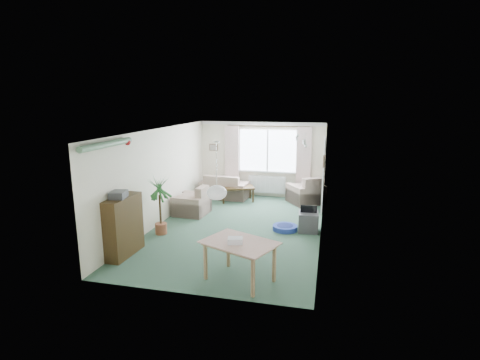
% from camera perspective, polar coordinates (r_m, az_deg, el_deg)
% --- Properties ---
extents(ground, '(6.50, 6.50, 0.00)m').
position_cam_1_polar(ground, '(9.25, -0.44, -7.36)').
color(ground, '#30513F').
extents(window, '(1.80, 0.03, 1.30)m').
position_cam_1_polar(window, '(11.95, 4.24, 4.50)').
color(window, white).
extents(curtain_rod, '(2.60, 0.03, 0.03)m').
position_cam_1_polar(curtain_rod, '(11.79, 4.23, 8.16)').
color(curtain_rod, black).
extents(curtain_left, '(0.45, 0.08, 2.00)m').
position_cam_1_polar(curtain_left, '(12.12, -1.24, 3.55)').
color(curtain_left, beige).
extents(curtain_right, '(0.45, 0.08, 2.00)m').
position_cam_1_polar(curtain_right, '(11.75, 9.68, 3.10)').
color(curtain_right, beige).
extents(radiator, '(1.20, 0.10, 0.55)m').
position_cam_1_polar(radiator, '(12.11, 4.12, -0.69)').
color(radiator, white).
extents(doorway, '(0.03, 0.95, 2.00)m').
position_cam_1_polar(doorway, '(10.86, 12.63, 0.78)').
color(doorway, black).
extents(pendant_lamp, '(0.36, 0.36, 0.36)m').
position_cam_1_polar(pendant_lamp, '(6.64, -3.57, -1.94)').
color(pendant_lamp, white).
extents(tinsel_garland, '(1.60, 1.60, 0.12)m').
position_cam_1_polar(tinsel_garland, '(7.40, -19.62, 5.13)').
color(tinsel_garland, '#196626').
extents(bauble_cluster_a, '(0.20, 0.20, 0.20)m').
position_cam_1_polar(bauble_cluster_a, '(9.43, 8.62, 6.73)').
color(bauble_cluster_a, silver).
extents(bauble_cluster_b, '(0.20, 0.20, 0.20)m').
position_cam_1_polar(bauble_cluster_b, '(8.22, 9.97, 5.88)').
color(bauble_cluster_b, silver).
extents(wall_picture_back, '(0.28, 0.03, 0.22)m').
position_cam_1_polar(wall_picture_back, '(12.36, -4.06, 5.00)').
color(wall_picture_back, brown).
extents(wall_picture_right, '(0.03, 0.24, 0.30)m').
position_cam_1_polar(wall_picture_right, '(9.78, 12.63, 2.80)').
color(wall_picture_right, brown).
extents(sofa, '(1.56, 0.90, 0.75)m').
position_cam_1_polar(sofa, '(11.97, -2.38, -0.93)').
color(sofa, tan).
rests_on(sofa, ground).
extents(armchair_corner, '(1.26, 1.25, 0.83)m').
position_cam_1_polar(armchair_corner, '(11.52, 10.01, -1.44)').
color(armchair_corner, beige).
rests_on(armchair_corner, ground).
extents(armchair_left, '(0.90, 0.94, 0.79)m').
position_cam_1_polar(armchair_left, '(10.34, -7.40, -3.05)').
color(armchair_left, beige).
rests_on(armchair_left, ground).
extents(coffee_table, '(1.15, 0.91, 0.46)m').
position_cam_1_polar(coffee_table, '(11.58, -0.44, -2.13)').
color(coffee_table, black).
rests_on(coffee_table, ground).
extents(photo_frame, '(0.12, 0.05, 0.16)m').
position_cam_1_polar(photo_frame, '(11.54, -0.73, -0.61)').
color(photo_frame, brown).
rests_on(photo_frame, coffee_table).
extents(bookshelf, '(0.36, 1.00, 1.21)m').
position_cam_1_polar(bookshelf, '(7.91, -17.36, -6.74)').
color(bookshelf, black).
rests_on(bookshelf, ground).
extents(hifi_box, '(0.34, 0.40, 0.14)m').
position_cam_1_polar(hifi_box, '(7.65, -18.04, -2.14)').
color(hifi_box, '#3C3C41').
rests_on(hifi_box, bookshelf).
extents(houseplant, '(0.59, 0.59, 1.37)m').
position_cam_1_polar(houseplant, '(8.88, -12.10, -3.84)').
color(houseplant, '#255E20').
rests_on(houseplant, ground).
extents(dining_table, '(1.31, 1.12, 0.69)m').
position_cam_1_polar(dining_table, '(6.63, -0.06, -12.37)').
color(dining_table, '#A77C5B').
rests_on(dining_table, ground).
extents(gift_box, '(0.28, 0.23, 0.12)m').
position_cam_1_polar(gift_box, '(6.41, -0.73, -9.30)').
color(gift_box, white).
rests_on(gift_box, dining_table).
extents(tv_cube, '(0.50, 0.54, 0.46)m').
position_cam_1_polar(tv_cube, '(9.14, 10.35, -6.28)').
color(tv_cube, '#3B3B40').
rests_on(tv_cube, ground).
extents(pet_bed, '(0.79, 0.79, 0.12)m').
position_cam_1_polar(pet_bed, '(9.17, 6.87, -7.23)').
color(pet_bed, '#22339F').
rests_on(pet_bed, ground).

